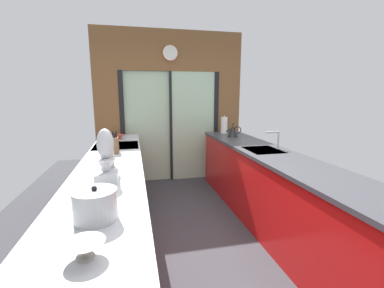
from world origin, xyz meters
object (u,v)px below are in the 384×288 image
(knife_block, at_px, (115,145))
(stand_mixer, at_px, (107,161))
(paper_towel_roll, at_px, (224,125))
(kettle, at_px, (233,131))
(mixing_bowl_near, at_px, (85,249))
(stock_pot, at_px, (95,205))
(mixing_bowl_far, at_px, (119,137))
(oven_range, at_px, (118,178))

(knife_block, distance_m, stand_mixer, 1.00)
(paper_towel_roll, bearing_deg, stand_mixer, -128.67)
(knife_block, height_order, kettle, knife_block)
(mixing_bowl_near, xyz_separation_m, stock_pot, (-0.00, 0.35, 0.04))
(stand_mixer, distance_m, stock_pot, 0.69)
(paper_towel_roll, bearing_deg, knife_block, -145.41)
(mixing_bowl_far, bearing_deg, stock_pot, -90.00)
(paper_towel_roll, bearing_deg, kettle, -89.69)
(oven_range, bearing_deg, mixing_bowl_far, 87.85)
(mixing_bowl_far, xyz_separation_m, stock_pot, (-0.00, -2.66, 0.05))
(mixing_bowl_far, distance_m, stock_pot, 2.66)
(mixing_bowl_far, relative_size, kettle, 0.65)
(mixing_bowl_near, bearing_deg, stock_pot, 90.00)
(knife_block, relative_size, paper_towel_roll, 0.84)
(stand_mixer, height_order, paper_towel_roll, stand_mixer)
(stand_mixer, relative_size, stock_pot, 1.75)
(oven_range, xyz_separation_m, mixing_bowl_far, (0.02, 0.49, 0.50))
(stock_pot, bearing_deg, mixing_bowl_far, 90.00)
(knife_block, distance_m, paper_towel_roll, 2.16)
(oven_range, bearing_deg, mixing_bowl_near, -89.58)
(stock_pot, distance_m, kettle, 3.06)
(mixing_bowl_far, bearing_deg, stand_mixer, -90.00)
(mixing_bowl_near, relative_size, stand_mixer, 0.41)
(oven_range, distance_m, stand_mixer, 1.61)
(paper_towel_roll, bearing_deg, oven_range, -157.63)
(knife_block, bearing_deg, stock_pot, -90.00)
(mixing_bowl_far, xyz_separation_m, paper_towel_roll, (1.78, 0.25, 0.10))
(knife_block, xyz_separation_m, paper_towel_roll, (1.78, 1.23, 0.05))
(mixing_bowl_far, relative_size, stand_mixer, 0.41)
(mixing_bowl_near, height_order, kettle, kettle)
(mixing_bowl_near, xyz_separation_m, stand_mixer, (-0.00, 1.03, 0.12))
(stand_mixer, bearing_deg, paper_towel_roll, 51.33)
(stock_pot, bearing_deg, stand_mixer, 90.00)
(stock_pot, bearing_deg, mixing_bowl_near, -90.00)
(knife_block, height_order, paper_towel_roll, paper_towel_roll)
(stock_pot, height_order, paper_towel_roll, paper_towel_roll)
(kettle, bearing_deg, mixing_bowl_near, -122.13)
(oven_range, distance_m, stock_pot, 2.23)
(knife_block, bearing_deg, mixing_bowl_far, 90.00)
(knife_block, bearing_deg, mixing_bowl_near, -90.00)
(mixing_bowl_far, bearing_deg, knife_block, -90.00)
(stock_pot, relative_size, paper_towel_roll, 0.77)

